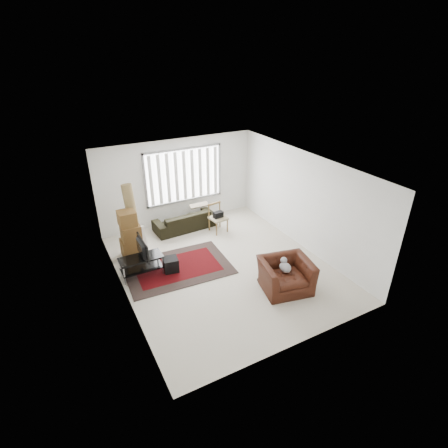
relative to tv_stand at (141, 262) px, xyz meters
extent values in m
plane|color=beige|center=(1.95, -0.62, -0.38)|extent=(6.00, 6.00, 0.00)
cube|color=white|center=(1.95, -0.62, 2.32)|extent=(5.00, 6.00, 0.02)
cube|color=white|center=(1.95, 2.38, 0.97)|extent=(5.00, 0.02, 2.70)
cube|color=white|center=(1.95, -3.62, 0.97)|extent=(5.00, 0.02, 2.70)
cube|color=white|center=(-0.55, -0.62, 0.97)|extent=(0.02, 6.00, 2.70)
cube|color=white|center=(4.45, -0.62, 0.97)|extent=(0.02, 6.00, 2.70)
cube|color=white|center=(2.15, 2.36, 1.17)|extent=(2.40, 0.01, 1.60)
cube|color=gray|center=(2.15, 2.34, 1.17)|extent=(2.52, 0.06, 1.72)
cube|color=white|center=(2.15, 2.30, 1.17)|extent=(2.40, 0.02, 1.55)
cube|color=black|center=(0.89, -0.11, -0.37)|extent=(2.73, 1.90, 0.02)
cube|color=#460609|center=(0.89, -0.11, -0.36)|extent=(2.15, 1.32, 0.00)
cube|color=black|center=(0.00, 0.00, 0.13)|extent=(1.05, 0.47, 0.04)
cube|color=black|center=(0.00, 0.00, -0.17)|extent=(1.01, 0.44, 0.03)
cylinder|color=#B2B2B7|center=(-0.47, -0.20, -0.12)|extent=(0.03, 0.03, 0.53)
cylinder|color=#B2B2B7|center=(0.47, -0.20, -0.12)|extent=(0.03, 0.03, 0.53)
cylinder|color=#B2B2B7|center=(-0.47, 0.20, -0.12)|extent=(0.03, 0.03, 0.53)
cylinder|color=#B2B2B7|center=(0.47, 0.20, -0.12)|extent=(0.03, 0.03, 0.53)
imported|color=black|center=(0.00, 0.00, 0.39)|extent=(0.11, 0.85, 0.49)
cube|color=black|center=(0.70, -0.17, -0.18)|extent=(0.41, 0.41, 0.36)
cube|color=brown|center=(0.03, 1.04, -0.14)|extent=(0.54, 0.49, 0.49)
cube|color=brown|center=(0.05, 1.01, 0.33)|extent=(0.49, 0.44, 0.44)
cube|color=brown|center=(0.01, 1.06, 0.75)|extent=(0.44, 0.44, 0.39)
cube|color=silver|center=(0.14, 1.06, 0.00)|extent=(0.62, 0.27, 0.77)
cylinder|color=olive|center=(0.20, 1.30, 0.58)|extent=(0.36, 0.65, 1.92)
imported|color=black|center=(1.90, 1.83, -0.01)|extent=(1.97, 0.94, 0.74)
cube|color=#8B7C5B|center=(2.74, 1.18, 0.06)|extent=(0.53, 0.53, 0.05)
cylinder|color=brown|center=(2.56, 0.96, -0.16)|extent=(0.04, 0.04, 0.44)
cylinder|color=brown|center=(2.96, 1.01, -0.16)|extent=(0.04, 0.04, 0.44)
cylinder|color=brown|center=(2.51, 1.35, -0.16)|extent=(0.04, 0.04, 0.44)
cylinder|color=brown|center=(2.91, 1.40, -0.16)|extent=(0.04, 0.04, 0.44)
cube|color=brown|center=(2.71, 1.39, 0.48)|extent=(0.45, 0.10, 0.06)
cube|color=brown|center=(2.51, 1.36, 0.28)|extent=(0.05, 0.05, 0.44)
cube|color=brown|center=(2.91, 1.41, 0.28)|extent=(0.05, 0.05, 0.44)
cube|color=black|center=(2.74, 1.18, 0.18)|extent=(0.31, 0.21, 0.19)
imported|color=#39150B|center=(2.82, -2.09, 0.04)|extent=(1.33, 1.22, 0.85)
ellipsoid|color=#59595B|center=(2.82, -2.09, 0.17)|extent=(0.29, 0.35, 0.21)
sphere|color=#59595B|center=(2.86, -1.94, 0.30)|extent=(0.16, 0.16, 0.16)
camera|label=1|loc=(-1.58, -7.31, 4.76)|focal=28.00mm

